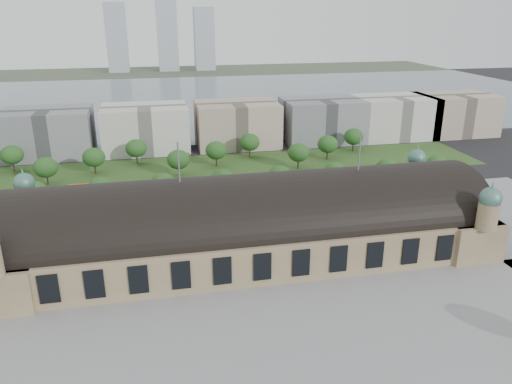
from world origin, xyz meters
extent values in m
plane|color=black|center=(0.00, 0.00, 0.00)|extent=(900.00, 900.00, 0.00)
cube|color=tan|center=(0.00, 0.00, 6.00)|extent=(150.00, 40.00, 12.00)
cube|color=tan|center=(-67.00, 0.00, 6.00)|extent=(16.00, 43.00, 12.00)
cube|color=tan|center=(67.00, 0.00, 6.00)|extent=(16.00, 43.00, 12.00)
cylinder|color=black|center=(0.00, 0.00, 12.00)|extent=(144.00, 37.60, 37.60)
cylinder|color=black|center=(73.00, 0.00, 14.00)|extent=(1.20, 32.00, 32.00)
cylinder|color=tan|center=(-67.00, 21.00, 16.00)|extent=(6.00, 6.00, 8.00)
sphere|color=#487567|center=(-67.00, 21.00, 21.50)|extent=(6.40, 6.40, 6.40)
cone|color=#487567|center=(-67.00, 21.00, 25.50)|extent=(1.00, 1.00, 2.50)
cylinder|color=tan|center=(67.00, 21.00, 16.00)|extent=(6.00, 6.00, 8.00)
sphere|color=#487567|center=(67.00, 21.00, 21.50)|extent=(6.40, 6.40, 6.40)
cone|color=#487567|center=(67.00, 21.00, 25.50)|extent=(1.00, 1.00, 2.50)
cylinder|color=tan|center=(67.00, -21.00, 16.00)|extent=(6.00, 6.00, 8.00)
sphere|color=#487567|center=(67.00, -21.00, 21.50)|extent=(6.40, 6.40, 6.40)
cone|color=#487567|center=(67.00, -21.00, 25.50)|extent=(1.00, 1.00, 2.50)
cylinder|color=#59595B|center=(-20.00, 0.00, 31.50)|extent=(0.50, 0.50, 12.00)
cylinder|color=#59595B|center=(35.00, 0.00, 31.50)|extent=(0.50, 0.50, 12.00)
cube|color=gray|center=(10.00, -44.00, 0.00)|extent=(190.00, 48.00, 0.12)
cube|color=black|center=(-20.00, 38.00, 0.00)|extent=(260.00, 26.00, 0.10)
cube|color=#2F5020|center=(-15.00, 93.00, 0.00)|extent=(300.00, 45.00, 0.10)
cube|color=#D5640C|center=(-55.00, 62.00, 4.70)|extent=(14.00, 9.00, 0.70)
cube|color=#59595B|center=(-53.00, 68.00, 1.60)|extent=(7.00, 5.00, 3.20)
cylinder|color=#59595B|center=(-60.50, 65.20, 2.20)|extent=(0.50, 0.50, 4.40)
cylinder|color=#59595B|center=(-49.50, 65.20, 2.20)|extent=(0.50, 0.50, 4.40)
cylinder|color=#59595B|center=(-60.50, 58.80, 2.20)|extent=(0.50, 0.50, 4.40)
cylinder|color=#59595B|center=(-49.50, 58.80, 2.20)|extent=(0.50, 0.50, 4.40)
cube|color=slate|center=(0.00, 298.00, 0.00)|extent=(700.00, 320.00, 0.08)
cube|color=#44513D|center=(0.00, 498.00, 0.00)|extent=(700.00, 120.00, 0.14)
cube|color=#9EA8B2|center=(-60.00, 508.00, 40.00)|extent=(24.00, 24.00, 80.00)
cube|color=#9EA8B2|center=(0.00, 508.00, 42.50)|extent=(24.00, 24.00, 85.00)
cube|color=#9EA8B2|center=(45.00, 508.00, 37.50)|extent=(24.00, 24.00, 75.00)
cube|color=gray|center=(-80.00, 133.00, 12.00)|extent=(45.00, 32.00, 24.00)
cube|color=beige|center=(-30.00, 133.00, 12.00)|extent=(45.00, 32.00, 24.00)
cube|color=#B2A08C|center=(20.00, 133.00, 12.00)|extent=(45.00, 32.00, 24.00)
cube|color=gray|center=(70.00, 133.00, 12.00)|extent=(45.00, 32.00, 24.00)
cube|color=beige|center=(115.00, 133.00, 12.00)|extent=(45.00, 32.00, 24.00)
cube|color=#B2A08C|center=(155.00, 133.00, 12.00)|extent=(45.00, 32.00, 24.00)
cylinder|color=#2D2116|center=(-72.00, 53.00, 2.16)|extent=(0.70, 0.70, 4.32)
ellipsoid|color=#184017|center=(-72.00, 53.00, 7.44)|extent=(9.60, 9.60, 8.16)
cylinder|color=#2D2116|center=(-48.00, 53.00, 2.16)|extent=(0.70, 0.70, 4.32)
ellipsoid|color=#184017|center=(-48.00, 53.00, 7.44)|extent=(9.60, 9.60, 8.16)
cylinder|color=#2D2116|center=(-24.00, 53.00, 2.16)|extent=(0.70, 0.70, 4.32)
ellipsoid|color=#184017|center=(-24.00, 53.00, 7.44)|extent=(9.60, 9.60, 8.16)
cylinder|color=#2D2116|center=(0.00, 53.00, 2.16)|extent=(0.70, 0.70, 4.32)
ellipsoid|color=#184017|center=(0.00, 53.00, 7.44)|extent=(9.60, 9.60, 8.16)
cylinder|color=#2D2116|center=(24.00, 53.00, 2.16)|extent=(0.70, 0.70, 4.32)
ellipsoid|color=#184017|center=(24.00, 53.00, 7.44)|extent=(9.60, 9.60, 8.16)
cylinder|color=#2D2116|center=(48.00, 53.00, 2.16)|extent=(0.70, 0.70, 4.32)
ellipsoid|color=#184017|center=(48.00, 53.00, 7.44)|extent=(9.60, 9.60, 8.16)
cylinder|color=#2D2116|center=(72.00, 53.00, 2.16)|extent=(0.70, 0.70, 4.32)
ellipsoid|color=#184017|center=(72.00, 53.00, 7.44)|extent=(9.60, 9.60, 8.16)
cylinder|color=#2D2116|center=(96.00, 53.00, 2.16)|extent=(0.70, 0.70, 4.32)
ellipsoid|color=#184017|center=(96.00, 53.00, 7.44)|extent=(9.60, 9.60, 8.16)
cylinder|color=#2D2116|center=(-92.00, 107.00, 2.34)|extent=(0.70, 0.70, 4.68)
ellipsoid|color=#184017|center=(-92.00, 107.00, 8.06)|extent=(10.40, 10.40, 8.84)
cylinder|color=#2D2116|center=(-73.00, 83.00, 2.34)|extent=(0.70, 0.70, 4.68)
ellipsoid|color=#184017|center=(-73.00, 83.00, 8.06)|extent=(10.40, 10.40, 8.84)
cylinder|color=#2D2116|center=(-54.00, 95.00, 2.34)|extent=(0.70, 0.70, 4.68)
ellipsoid|color=#184017|center=(-54.00, 95.00, 8.06)|extent=(10.40, 10.40, 8.84)
cylinder|color=#2D2116|center=(-35.00, 107.00, 2.34)|extent=(0.70, 0.70, 4.68)
ellipsoid|color=#184017|center=(-35.00, 107.00, 8.06)|extent=(10.40, 10.40, 8.84)
cylinder|color=#2D2116|center=(-16.00, 83.00, 2.34)|extent=(0.70, 0.70, 4.68)
ellipsoid|color=#184017|center=(-16.00, 83.00, 8.06)|extent=(10.40, 10.40, 8.84)
cylinder|color=#2D2116|center=(3.00, 95.00, 2.34)|extent=(0.70, 0.70, 4.68)
ellipsoid|color=#184017|center=(3.00, 95.00, 8.06)|extent=(10.40, 10.40, 8.84)
cylinder|color=#2D2116|center=(22.00, 107.00, 2.34)|extent=(0.70, 0.70, 4.68)
ellipsoid|color=#184017|center=(22.00, 107.00, 8.06)|extent=(10.40, 10.40, 8.84)
cylinder|color=#2D2116|center=(41.00, 83.00, 2.34)|extent=(0.70, 0.70, 4.68)
ellipsoid|color=#184017|center=(41.00, 83.00, 8.06)|extent=(10.40, 10.40, 8.84)
cylinder|color=#2D2116|center=(60.00, 95.00, 2.34)|extent=(0.70, 0.70, 4.68)
ellipsoid|color=#184017|center=(60.00, 95.00, 8.06)|extent=(10.40, 10.40, 8.84)
cylinder|color=#2D2116|center=(79.00, 107.00, 2.34)|extent=(0.70, 0.70, 4.68)
ellipsoid|color=#184017|center=(79.00, 107.00, 8.06)|extent=(10.40, 10.40, 8.84)
imported|color=black|center=(-47.74, 38.89, 0.74)|extent=(5.30, 2.46, 1.47)
imported|color=maroon|center=(-24.66, 45.44, 0.66)|extent=(4.67, 2.18, 1.32)
imported|color=#172341|center=(16.28, 32.49, 0.81)|extent=(4.96, 2.54, 1.62)
imported|color=#515358|center=(41.84, 43.64, 0.78)|extent=(4.82, 1.95, 1.56)
imported|color=silver|center=(92.88, 28.73, 0.73)|extent=(5.37, 2.71, 1.46)
imported|color=black|center=(-69.64, 21.12, 0.75)|extent=(4.58, 3.99, 1.49)
imported|color=maroon|center=(-48.48, 22.58, 0.80)|extent=(6.36, 4.73, 1.60)
imported|color=#201B4E|center=(-57.23, 21.00, 0.76)|extent=(5.63, 4.10, 1.51)
imported|color=#5B5C63|center=(-33.41, 25.00, 0.77)|extent=(4.81, 3.82, 1.53)
imported|color=#BABABC|center=(-57.16, 24.40, 0.65)|extent=(4.13, 3.09, 1.30)
imported|color=gray|center=(-50.72, 22.79, 0.65)|extent=(5.09, 4.26, 1.29)
imported|color=black|center=(-41.24, 21.00, 0.78)|extent=(5.63, 4.97, 1.56)
imported|color=red|center=(-6.87, 27.00, 1.72)|extent=(12.49, 3.38, 3.45)
imported|color=silver|center=(22.81, 27.00, 1.61)|extent=(11.72, 3.59, 3.22)
imported|color=silver|center=(32.97, 27.00, 1.48)|extent=(10.78, 3.25, 2.96)
camera|label=1|loc=(-26.80, -137.63, 72.58)|focal=35.00mm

